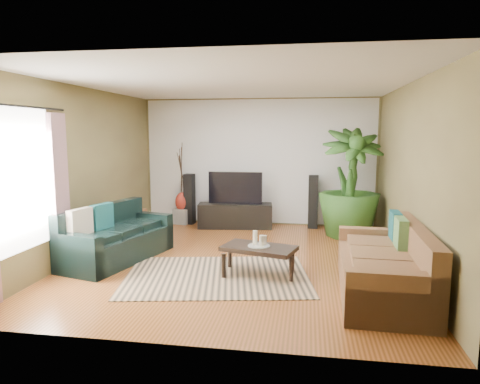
% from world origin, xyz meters
% --- Properties ---
extents(floor, '(5.50, 5.50, 0.00)m').
position_xyz_m(floor, '(0.00, 0.00, 0.00)').
color(floor, brown).
rests_on(floor, ground).
extents(ceiling, '(5.50, 5.50, 0.00)m').
position_xyz_m(ceiling, '(0.00, 0.00, 2.70)').
color(ceiling, white).
rests_on(ceiling, ground).
extents(wall_back, '(5.00, 0.00, 5.00)m').
position_xyz_m(wall_back, '(0.00, 2.75, 1.35)').
color(wall_back, olive).
rests_on(wall_back, ground).
extents(wall_front, '(5.00, 0.00, 5.00)m').
position_xyz_m(wall_front, '(0.00, -2.75, 1.35)').
color(wall_front, olive).
rests_on(wall_front, ground).
extents(wall_left, '(0.00, 5.50, 5.50)m').
position_xyz_m(wall_left, '(-2.50, 0.00, 1.35)').
color(wall_left, olive).
rests_on(wall_left, ground).
extents(wall_right, '(0.00, 5.50, 5.50)m').
position_xyz_m(wall_right, '(2.50, 0.00, 1.35)').
color(wall_right, olive).
rests_on(wall_right, ground).
extents(backwall_panel, '(4.90, 0.00, 4.90)m').
position_xyz_m(backwall_panel, '(0.00, 2.74, 1.35)').
color(backwall_panel, white).
rests_on(backwall_panel, ground).
extents(window_pane, '(0.00, 1.80, 1.80)m').
position_xyz_m(window_pane, '(-2.48, -1.60, 1.40)').
color(window_pane, white).
rests_on(window_pane, ground).
extents(curtain_far, '(0.08, 0.35, 2.20)m').
position_xyz_m(curtain_far, '(-2.43, -0.85, 1.15)').
color(curtain_far, gray).
rests_on(curtain_far, ground).
extents(curtain_rod, '(0.03, 1.90, 0.03)m').
position_xyz_m(curtain_rod, '(-2.43, -1.60, 2.30)').
color(curtain_rod, black).
rests_on(curtain_rod, ground).
extents(sofa_left, '(1.27, 2.04, 0.85)m').
position_xyz_m(sofa_left, '(-1.85, -0.28, 0.42)').
color(sofa_left, black).
rests_on(sofa_left, floor).
extents(sofa_right, '(1.07, 2.22, 0.85)m').
position_xyz_m(sofa_right, '(1.98, -1.08, 0.42)').
color(sofa_right, brown).
rests_on(sofa_right, floor).
extents(area_rug, '(2.79, 2.20, 0.01)m').
position_xyz_m(area_rug, '(-0.17, -0.79, 0.01)').
color(area_rug, tan).
rests_on(area_rug, floor).
extents(coffee_table, '(1.11, 0.80, 0.41)m').
position_xyz_m(coffee_table, '(0.40, -0.63, 0.20)').
color(coffee_table, black).
rests_on(coffee_table, floor).
extents(candle_tray, '(0.31, 0.31, 0.01)m').
position_xyz_m(candle_tray, '(0.40, -0.63, 0.42)').
color(candle_tray, gray).
rests_on(candle_tray, coffee_table).
extents(candle_tall, '(0.06, 0.06, 0.20)m').
position_xyz_m(candle_tall, '(0.34, -0.60, 0.52)').
color(candle_tall, '#EEE7C9').
rests_on(candle_tall, candle_tray).
extents(candle_mid, '(0.06, 0.06, 0.15)m').
position_xyz_m(candle_mid, '(0.44, -0.67, 0.50)').
color(candle_mid, beige).
rests_on(candle_mid, candle_tray).
extents(candle_short, '(0.06, 0.06, 0.13)m').
position_xyz_m(candle_short, '(0.47, -0.57, 0.49)').
color(candle_short, beige).
rests_on(candle_short, candle_tray).
extents(tv_stand, '(1.57, 0.63, 0.51)m').
position_xyz_m(tv_stand, '(-0.43, 2.26, 0.25)').
color(tv_stand, black).
rests_on(tv_stand, floor).
extents(television, '(1.12, 0.06, 0.66)m').
position_xyz_m(television, '(-0.43, 2.28, 0.84)').
color(television, black).
rests_on(television, tv_stand).
extents(speaker_left, '(0.22, 0.24, 1.09)m').
position_xyz_m(speaker_left, '(-1.48, 2.50, 0.55)').
color(speaker_left, black).
rests_on(speaker_left, floor).
extents(speaker_right, '(0.21, 0.23, 1.10)m').
position_xyz_m(speaker_right, '(1.18, 2.50, 0.55)').
color(speaker_right, black).
rests_on(speaker_right, floor).
extents(potted_plant, '(1.37, 1.37, 2.07)m').
position_xyz_m(potted_plant, '(1.85, 1.87, 1.04)').
color(potted_plant, '#27501A').
rests_on(potted_plant, floor).
extents(plant_pot, '(0.38, 0.38, 0.30)m').
position_xyz_m(plant_pot, '(1.85, 1.87, 0.15)').
color(plant_pot, black).
rests_on(plant_pot, floor).
extents(pedestal, '(0.39, 0.39, 0.33)m').
position_xyz_m(pedestal, '(-1.64, 2.50, 0.16)').
color(pedestal, gray).
rests_on(pedestal, floor).
extents(vase, '(0.30, 0.30, 0.42)m').
position_xyz_m(vase, '(-1.64, 2.50, 0.48)').
color(vase, maroon).
rests_on(vase, pedestal).
extents(side_table, '(0.50, 0.50, 0.52)m').
position_xyz_m(side_table, '(-2.25, 1.11, 0.26)').
color(side_table, brown).
rests_on(side_table, floor).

